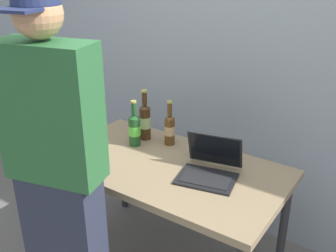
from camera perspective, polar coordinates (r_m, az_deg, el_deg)
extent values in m
cube|color=#9E8460|center=(2.33, -0.14, -6.09)|extent=(1.39, 0.77, 0.04)
cylinder|color=#2D2D30|center=(2.70, -15.69, -11.68)|extent=(0.05, 0.05, 0.68)
cylinder|color=#2D2D30|center=(3.08, -6.53, -6.19)|extent=(0.05, 0.05, 0.68)
cylinder|color=#2D2D30|center=(2.56, 16.44, -13.90)|extent=(0.05, 0.05, 0.68)
cube|color=black|center=(2.18, 5.61, -7.65)|extent=(0.36, 0.30, 0.01)
cube|color=#232326|center=(2.16, 5.47, -7.71)|extent=(0.29, 0.19, 0.00)
cube|color=black|center=(2.26, 6.84, -3.44)|extent=(0.32, 0.14, 0.21)
cube|color=black|center=(2.25, 6.81, -3.48)|extent=(0.30, 0.12, 0.19)
cylinder|color=brown|center=(2.53, 0.24, -0.80)|extent=(0.07, 0.07, 0.18)
cone|color=brown|center=(2.49, 0.24, 1.32)|extent=(0.07, 0.07, 0.02)
cylinder|color=brown|center=(2.47, 0.25, 2.47)|extent=(0.03, 0.03, 0.08)
cylinder|color=#BFB74C|center=(2.46, 0.25, 3.52)|extent=(0.03, 0.03, 0.01)
cylinder|color=tan|center=(2.53, 0.24, -0.61)|extent=(0.07, 0.07, 0.06)
cylinder|color=#1E5123|center=(2.53, -4.88, -0.81)|extent=(0.07, 0.07, 0.19)
cone|color=#1E5123|center=(2.49, -4.96, 1.44)|extent=(0.07, 0.07, 0.03)
cylinder|color=#1E5123|center=(2.47, -5.00, 2.56)|extent=(0.03, 0.03, 0.08)
cylinder|color=#BFB74C|center=(2.45, -5.04, 3.55)|extent=(0.04, 0.04, 0.01)
cylinder|color=#5CD941|center=(2.52, -4.89, -0.62)|extent=(0.08, 0.08, 0.07)
cylinder|color=#472B14|center=(2.60, -3.36, 0.35)|extent=(0.07, 0.07, 0.22)
cone|color=#472B14|center=(2.56, -3.42, 2.86)|extent=(0.07, 0.07, 0.03)
cylinder|color=#472B14|center=(2.54, -3.45, 4.05)|extent=(0.03, 0.03, 0.09)
cylinder|color=#BFB74C|center=(2.52, -3.48, 5.11)|extent=(0.04, 0.04, 0.01)
cylinder|color=#B7CE8A|center=(2.60, -3.36, 0.57)|extent=(0.08, 0.08, 0.08)
cube|color=#2D6B38|center=(1.77, -16.78, 1.79)|extent=(0.47, 0.30, 0.62)
sphere|color=tan|center=(1.67, -18.49, 15.27)|extent=(0.20, 0.20, 0.20)
sphere|color=navy|center=(1.66, -18.65, 16.48)|extent=(0.19, 0.19, 0.19)
cube|color=navy|center=(1.57, -21.23, 15.43)|extent=(0.19, 0.15, 0.01)
cylinder|color=#19598C|center=(2.41, 4.23, -3.43)|extent=(0.08, 0.08, 0.09)
torus|color=#19598C|center=(2.39, 5.13, -3.60)|extent=(0.06, 0.01, 0.06)
cube|color=#99A3AD|center=(2.69, 8.38, 11.31)|extent=(6.00, 0.10, 2.60)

